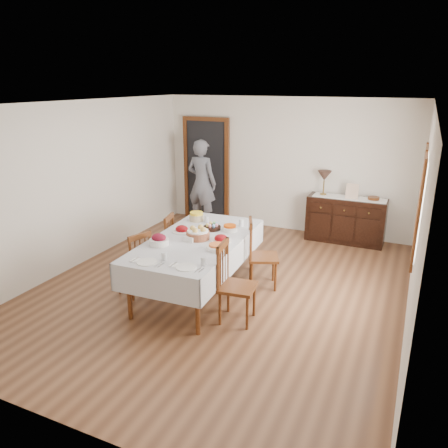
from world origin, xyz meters
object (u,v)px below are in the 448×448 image
at_px(chair_right_far, 260,253).
at_px(sideboard, 346,220).
at_px(chair_left_near, 136,263).
at_px(chair_left_far, 162,244).
at_px(dining_table, 197,245).
at_px(person, 202,180).
at_px(table_lamp, 324,176).
at_px(chair_right_near, 233,282).

xyz_separation_m(chair_right_far, sideboard, (0.82, 2.43, -0.09)).
height_order(chair_left_near, chair_left_far, chair_left_far).
distance_m(chair_left_near, chair_right_far, 1.76).
height_order(dining_table, person, person).
bearing_deg(sideboard, dining_table, -117.43).
xyz_separation_m(chair_left_near, chair_left_far, (-0.08, 0.80, 0.00)).
height_order(chair_right_far, table_lamp, table_lamp).
relative_size(dining_table, chair_left_near, 2.55).
bearing_deg(person, chair_left_far, 108.61).
bearing_deg(chair_right_near, person, 26.30).
xyz_separation_m(chair_left_near, chair_right_near, (1.50, -0.08, 0.04)).
bearing_deg(table_lamp, person, -174.97).
height_order(chair_left_far, table_lamp, table_lamp).
bearing_deg(chair_right_near, chair_left_near, 80.58).
height_order(chair_right_near, sideboard, chair_right_near).
height_order(chair_left_far, sideboard, chair_left_far).
distance_m(chair_left_near, chair_left_far, 0.80).
distance_m(dining_table, table_lamp, 3.23).
xyz_separation_m(chair_left_far, sideboard, (2.36, 2.59, -0.05)).
xyz_separation_m(sideboard, person, (-2.89, -0.19, 0.53)).
height_order(sideboard, table_lamp, table_lamp).
relative_size(chair_left_far, table_lamp, 2.04).
xyz_separation_m(chair_left_far, person, (-0.53, 2.40, 0.47)).
xyz_separation_m(dining_table, chair_right_near, (0.76, -0.49, -0.19)).
bearing_deg(dining_table, table_lamp, 67.70).
xyz_separation_m(dining_table, sideboard, (1.54, 2.97, -0.29)).
distance_m(person, table_lamp, 2.46).
bearing_deg(table_lamp, chair_left_far, -126.12).
relative_size(dining_table, chair_right_far, 2.36).
height_order(chair_left_far, person, person).
bearing_deg(chair_left_near, person, -151.10).
bearing_deg(chair_left_far, chair_right_far, 83.91).
bearing_deg(person, table_lamp, -168.84).
xyz_separation_m(chair_left_near, table_lamp, (1.83, 3.41, 0.73)).
relative_size(chair_right_far, table_lamp, 2.21).
xyz_separation_m(sideboard, table_lamp, (-0.45, 0.03, 0.78)).
relative_size(chair_right_near, table_lamp, 2.23).
distance_m(chair_left_far, chair_right_near, 1.81).
bearing_deg(dining_table, chair_right_near, -35.31).
bearing_deg(chair_left_far, person, -179.51).
relative_size(chair_left_far, sideboard, 0.67).
xyz_separation_m(dining_table, chair_left_near, (-0.74, -0.42, -0.24)).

